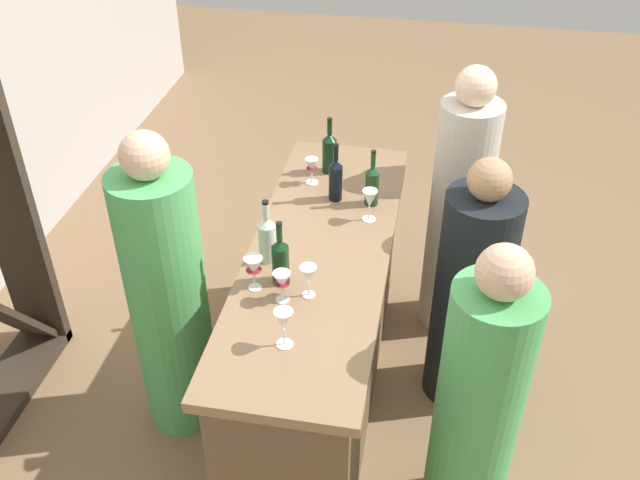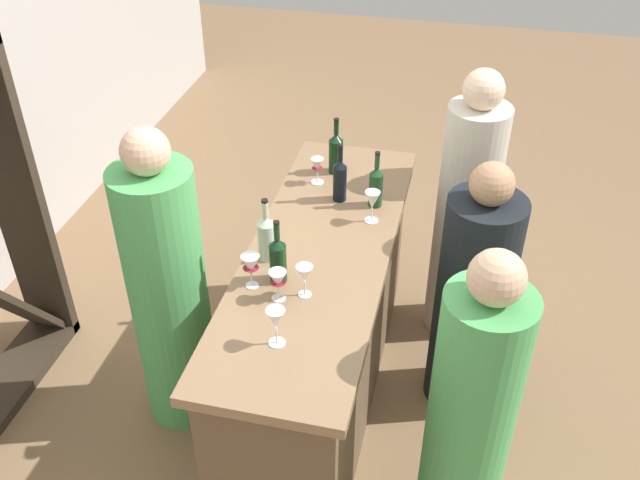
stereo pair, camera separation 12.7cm
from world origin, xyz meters
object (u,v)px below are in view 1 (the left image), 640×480
at_px(wine_glass_near_right, 284,321).
at_px(wine_bottle_second_right_near_black, 336,179).
at_px(wine_glass_far_right, 254,268).
at_px(person_center_guest, 458,214).
at_px(wine_bottle_leftmost_dark_green, 280,260).
at_px(person_left_guest, 471,296).
at_px(wine_glass_far_center, 312,167).
at_px(person_right_guest, 478,407).
at_px(wine_bottle_rightmost_dark_green, 329,152).
at_px(wine_glass_near_left, 370,200).
at_px(wine_bottle_second_left_clear_pale, 267,238).
at_px(wine_glass_far_left, 282,282).
at_px(wine_bottle_center_olive_green, 372,184).
at_px(wine_glass_near_center, 308,275).
at_px(person_server_behind, 168,301).

bearing_deg(wine_glass_near_right, wine_bottle_second_right_near_black, -1.49).
relative_size(wine_glass_far_right, person_center_guest, 0.10).
height_order(wine_bottle_leftmost_dark_green, person_left_guest, person_left_guest).
bearing_deg(wine_glass_far_center, person_center_guest, -75.31).
bearing_deg(person_right_guest, person_left_guest, -108.45).
height_order(wine_bottle_rightmost_dark_green, wine_glass_near_left, wine_bottle_rightmost_dark_green).
bearing_deg(wine_bottle_leftmost_dark_green, wine_bottle_second_left_clear_pale, 33.40).
bearing_deg(wine_glass_far_center, wine_glass_near_right, -174.13).
relative_size(wine_glass_far_right, person_right_guest, 0.11).
bearing_deg(person_right_guest, wine_glass_far_left, -32.38).
relative_size(wine_bottle_second_left_clear_pale, wine_glass_near_right, 1.82).
relative_size(wine_bottle_center_olive_green, wine_glass_far_left, 2.10).
relative_size(wine_bottle_leftmost_dark_green, wine_glass_far_right, 1.90).
relative_size(wine_bottle_leftmost_dark_green, wine_bottle_rightmost_dark_green, 0.98).
height_order(wine_glass_near_right, wine_glass_far_right, wine_glass_near_right).
bearing_deg(person_left_guest, wine_glass_far_center, -4.16).
xyz_separation_m(wine_bottle_second_left_clear_pale, person_right_guest, (-0.42, -0.96, -0.42)).
distance_m(wine_glass_far_left, person_center_guest, 1.38).
bearing_deg(wine_glass_far_right, wine_bottle_rightmost_dark_green, -8.18).
relative_size(wine_glass_near_center, wine_glass_far_center, 1.06).
bearing_deg(wine_glass_near_center, person_right_guest, -106.35).
distance_m(wine_bottle_second_left_clear_pale, wine_bottle_second_right_near_black, 0.58).
relative_size(wine_bottle_leftmost_dark_green, wine_bottle_center_olive_green, 1.02).
bearing_deg(wine_bottle_second_right_near_black, wine_bottle_center_olive_green, -93.44).
bearing_deg(person_right_guest, wine_glass_near_center, -37.36).
distance_m(wine_bottle_rightmost_dark_green, wine_glass_near_left, 0.49).
distance_m(wine_glass_far_left, person_server_behind, 0.69).
distance_m(wine_bottle_second_left_clear_pale, wine_glass_near_left, 0.56).
height_order(wine_bottle_rightmost_dark_green, wine_glass_far_right, wine_bottle_rightmost_dark_green).
bearing_deg(wine_glass_far_center, wine_bottle_center_olive_green, -113.31).
height_order(wine_bottle_center_olive_green, wine_glass_near_center, wine_bottle_center_olive_green).
bearing_deg(wine_bottle_center_olive_green, person_left_guest, -111.65).
height_order(wine_bottle_leftmost_dark_green, wine_glass_near_center, wine_bottle_leftmost_dark_green).
bearing_deg(person_center_guest, person_right_guest, 102.50).
bearing_deg(person_right_guest, wine_bottle_rightmost_dark_green, -77.16).
xyz_separation_m(wine_glass_far_center, person_left_guest, (-0.35, -0.86, -0.44)).
relative_size(person_left_guest, person_server_behind, 0.87).
height_order(wine_glass_far_left, person_left_guest, person_left_guest).
relative_size(wine_bottle_rightmost_dark_green, wine_glass_far_center, 2.19).
bearing_deg(wine_glass_near_center, wine_glass_near_right, 173.38).
height_order(wine_bottle_leftmost_dark_green, wine_bottle_second_left_clear_pale, wine_bottle_second_left_clear_pale).
bearing_deg(wine_glass_far_right, wine_glass_near_center, -91.29).
relative_size(wine_bottle_leftmost_dark_green, wine_bottle_second_right_near_black, 0.98).
bearing_deg(wine_bottle_second_right_near_black, wine_glass_far_center, 48.87).
bearing_deg(person_right_guest, wine_bottle_leftmost_dark_green, -39.25).
height_order(wine_bottle_leftmost_dark_green, wine_glass_near_right, wine_bottle_leftmost_dark_green).
bearing_deg(wine_glass_near_right, wine_bottle_center_olive_green, -11.15).
xyz_separation_m(wine_glass_near_left, wine_glass_far_right, (-0.59, 0.41, -0.01)).
distance_m(wine_bottle_leftmost_dark_green, wine_glass_far_right, 0.12).
distance_m(wine_bottle_leftmost_dark_green, wine_bottle_second_right_near_black, 0.69).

